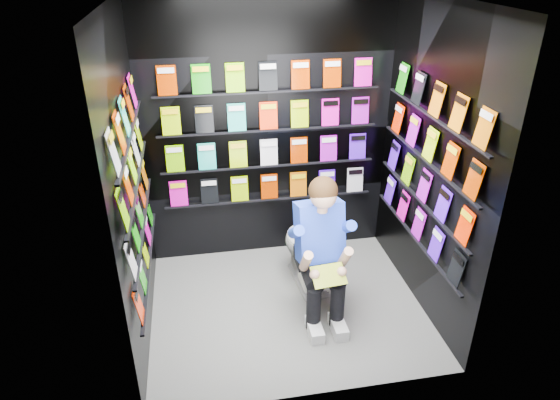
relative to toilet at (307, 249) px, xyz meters
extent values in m
plane|color=slate|center=(-0.26, -0.36, -0.37)|extent=(2.40, 2.40, 0.00)
cube|color=black|center=(-0.26, 0.64, 0.93)|extent=(2.40, 0.04, 2.60)
cube|color=black|center=(-0.26, -1.36, 0.93)|extent=(2.40, 0.04, 2.60)
cube|color=black|center=(-1.46, -0.36, 0.93)|extent=(0.04, 2.00, 2.60)
cube|color=black|center=(0.94, -0.36, 0.93)|extent=(0.04, 2.00, 2.60)
imported|color=silver|center=(0.00, 0.00, 0.00)|extent=(0.49, 0.79, 0.73)
cube|color=white|center=(0.04, -0.01, -0.21)|extent=(0.26, 0.44, 0.32)
cube|color=white|center=(0.04, -0.01, -0.03)|extent=(0.28, 0.46, 0.03)
cube|color=#329E19|center=(0.00, -0.73, 0.21)|extent=(0.29, 0.19, 0.12)
camera|label=1|loc=(-0.96, -3.86, 2.58)|focal=32.00mm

